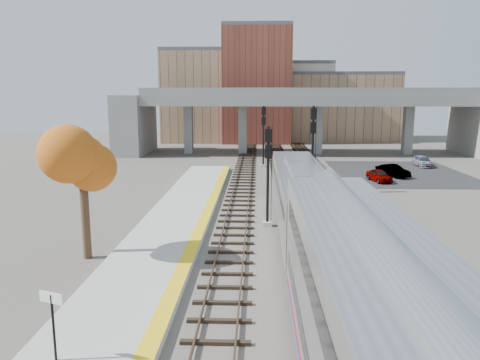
% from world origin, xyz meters
% --- Properties ---
extents(ground, '(160.00, 160.00, 0.00)m').
position_xyz_m(ground, '(0.00, 0.00, 0.00)').
color(ground, '#47423D').
rests_on(ground, ground).
extents(platform, '(4.50, 60.00, 0.35)m').
position_xyz_m(platform, '(-7.25, 0.00, 0.17)').
color(platform, '#9E9E99').
rests_on(platform, ground).
extents(yellow_strip, '(0.70, 60.00, 0.01)m').
position_xyz_m(yellow_strip, '(-5.35, 0.00, 0.35)').
color(yellow_strip, yellow).
rests_on(yellow_strip, platform).
extents(tracks, '(10.70, 95.00, 0.25)m').
position_xyz_m(tracks, '(0.93, 12.50, 0.08)').
color(tracks, black).
rests_on(tracks, ground).
extents(overpass, '(54.00, 12.00, 9.50)m').
position_xyz_m(overpass, '(4.92, 45.00, 5.81)').
color(overpass, slate).
rests_on(overpass, ground).
extents(buildings_far, '(43.00, 21.00, 20.60)m').
position_xyz_m(buildings_far, '(1.26, 66.57, 7.88)').
color(buildings_far, '#A27C5E').
rests_on(buildings_far, ground).
extents(parking_lot, '(14.00, 18.00, 0.04)m').
position_xyz_m(parking_lot, '(14.00, 28.00, 0.02)').
color(parking_lot, black).
rests_on(parking_lot, ground).
extents(locomotive, '(3.02, 19.05, 4.10)m').
position_xyz_m(locomotive, '(1.00, 5.32, 2.28)').
color(locomotive, '#A8AAB2').
rests_on(locomotive, ground).
extents(signal_mast_near, '(0.60, 0.64, 6.60)m').
position_xyz_m(signal_mast_near, '(-1.10, 6.09, 3.19)').
color(signal_mast_near, '#9E9E99').
rests_on(signal_mast_near, ground).
extents(signal_mast_mid, '(0.60, 0.64, 7.64)m').
position_xyz_m(signal_mast_mid, '(3.00, 16.78, 3.90)').
color(signal_mast_mid, '#9E9E99').
rests_on(signal_mast_mid, ground).
extents(signal_mast_far, '(0.60, 0.64, 7.28)m').
position_xyz_m(signal_mast_far, '(-1.10, 31.85, 3.65)').
color(signal_mast_far, '#9E9E99').
rests_on(signal_mast_far, ground).
extents(station_sign, '(0.86, 0.36, 2.27)m').
position_xyz_m(station_sign, '(-8.09, -10.61, 1.98)').
color(station_sign, black).
rests_on(station_sign, platform).
extents(tree, '(3.60, 3.60, 6.99)m').
position_xyz_m(tree, '(-10.81, -0.36, 5.18)').
color(tree, '#382619').
rests_on(tree, ground).
extents(car_a, '(2.20, 3.82, 1.22)m').
position_xyz_m(car_a, '(10.36, 22.50, 0.65)').
color(car_a, '#99999E').
rests_on(car_a, parking_lot).
extents(car_b, '(3.12, 4.08, 1.29)m').
position_xyz_m(car_b, '(12.49, 25.29, 0.68)').
color(car_b, '#99999E').
rests_on(car_b, parking_lot).
extents(car_c, '(1.72, 4.10, 1.18)m').
position_xyz_m(car_c, '(18.17, 32.79, 0.63)').
color(car_c, '#99999E').
rests_on(car_c, parking_lot).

